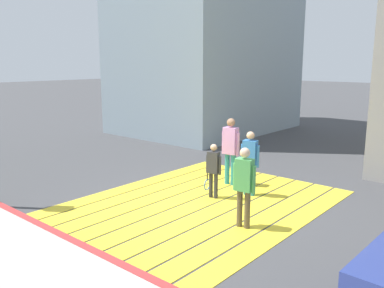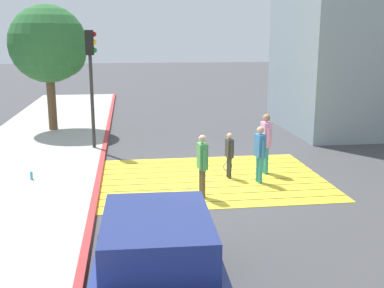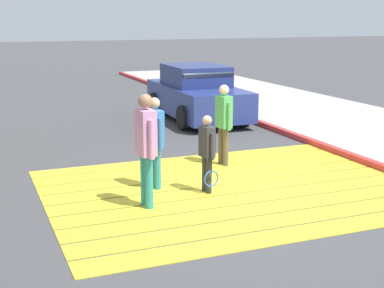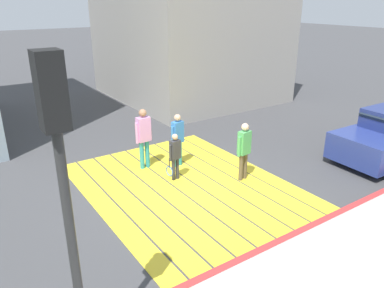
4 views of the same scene
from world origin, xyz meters
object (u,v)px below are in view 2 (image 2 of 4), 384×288
Objects in this scene: traffic_light_corner at (91,66)px; water_bottle at (31,175)px; car_parked_near_curb at (157,266)px; pedestrian_child_with_racket at (229,153)px; pedestrian_adult_side at (202,162)px; street_tree at (50,46)px; pedestrian_adult_trailing at (260,150)px; pedestrian_adult_lead at (266,139)px.

traffic_light_corner reaches higher than water_bottle.
pedestrian_child_with_racket is at bearing 69.06° from car_parked_near_curb.
pedestrian_adult_side is at bearing -21.72° from water_bottle.
street_tree is at bearing 118.23° from pedestrian_adult_side.
street_tree reaches higher than pedestrian_adult_side.
traffic_light_corner is 6.93m from pedestrian_adult_trailing.
pedestrian_child_with_racket is at bearing -51.92° from street_tree.
street_tree is 2.94× the size of pedestrian_adult_lead.
pedestrian_child_with_racket is (1.03, 1.56, -0.19)m from pedestrian_adult_side.
street_tree is 3.25× the size of pedestrian_adult_side.
street_tree is 10.88m from pedestrian_adult_trailing.
street_tree is 3.30× the size of pedestrian_adult_trailing.
traffic_light_corner is at bearing 67.73° from water_bottle.
traffic_light_corner is 2.63× the size of pedestrian_adult_trailing.
pedestrian_adult_side is (4.91, -9.15, -2.68)m from street_tree.
street_tree is at bearing 129.39° from pedestrian_adult_trailing.
pedestrian_child_with_racket is (-0.74, 0.56, -0.18)m from pedestrian_adult_trailing.
pedestrian_adult_trailing is 0.95m from pedestrian_child_with_racket.
car_parked_near_curb is 1.03× the size of traffic_light_corner.
pedestrian_adult_trailing is (6.34, -0.81, 0.71)m from water_bottle.
pedestrian_adult_lead is 1.10× the size of pedestrian_adult_side.
water_bottle is at bearing 158.28° from pedestrian_adult_side.
pedestrian_adult_side is at bearing -61.17° from traffic_light_corner.
pedestrian_adult_lead is 1.12× the size of pedestrian_adult_trailing.
traffic_light_corner is at bearing 135.79° from pedestrian_child_with_racket.
car_parked_near_curb is at bearing -81.45° from traffic_light_corner.
pedestrian_adult_trailing is at bearing -43.17° from traffic_light_corner.
traffic_light_corner reaches higher than pedestrian_child_with_racket.
traffic_light_corner is 0.80× the size of street_tree.
car_parked_near_curb is 2.66× the size of pedestrian_adult_side.
pedestrian_adult_lead is at bearing 0.60° from water_bottle.
pedestrian_adult_side reaches higher than pedestrian_child_with_racket.
pedestrian_adult_side is at bearing 73.59° from car_parked_near_curb.
pedestrian_child_with_racket is (2.50, 6.53, 0.03)m from car_parked_near_curb.
water_bottle is at bearing 172.69° from pedestrian_adult_trailing.
traffic_light_corner is at bearing 98.55° from car_parked_near_curb.
pedestrian_adult_side reaches higher than water_bottle.
street_tree reaches higher than pedestrian_adult_trailing.
car_parked_near_curb is at bearing -118.17° from pedestrian_adult_lead.
traffic_light_corner is 2.34× the size of pedestrian_adult_lead.
water_bottle is (-1.52, -3.71, -2.81)m from traffic_light_corner.
pedestrian_adult_side is (-1.78, -1.00, 0.01)m from pedestrian_adult_trailing.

